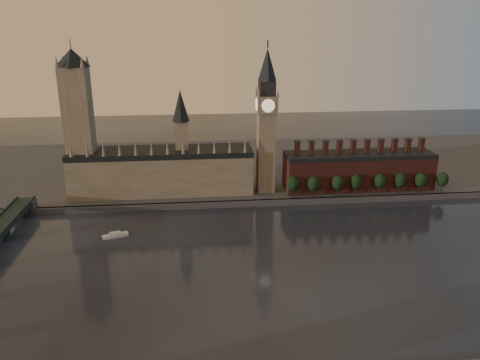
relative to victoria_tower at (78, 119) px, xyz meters
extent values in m
plane|color=black|center=(120.00, -115.00, -59.09)|extent=(900.00, 900.00, 0.00)
cube|color=#46474C|center=(120.00, -25.00, -57.09)|extent=(900.00, 4.00, 4.00)
cube|color=#46474C|center=(120.00, 65.00, -57.09)|extent=(900.00, 180.00, 4.00)
cube|color=gray|center=(55.00, 0.00, -41.09)|extent=(130.00, 30.00, 28.00)
cube|color=black|center=(55.00, 0.00, -25.09)|extent=(130.00, 30.00, 4.00)
cube|color=gray|center=(70.00, 0.00, -15.09)|extent=(9.00, 9.00, 24.00)
cone|color=black|center=(70.00, 0.00, 7.91)|extent=(12.00, 12.00, 22.00)
cone|color=gray|center=(-4.00, -14.00, -18.09)|extent=(2.60, 2.60, 10.00)
cone|color=gray|center=(6.73, -14.00, -18.09)|extent=(2.60, 2.60, 10.00)
cone|color=gray|center=(17.45, -14.00, -18.09)|extent=(2.60, 2.60, 10.00)
cone|color=gray|center=(28.18, -14.00, -18.09)|extent=(2.60, 2.60, 10.00)
cone|color=gray|center=(38.91, -14.00, -18.09)|extent=(2.60, 2.60, 10.00)
cone|color=gray|center=(49.64, -14.00, -18.09)|extent=(2.60, 2.60, 10.00)
cone|color=gray|center=(60.36, -14.00, -18.09)|extent=(2.60, 2.60, 10.00)
cone|color=gray|center=(71.09, -14.00, -18.09)|extent=(2.60, 2.60, 10.00)
cone|color=gray|center=(81.82, -14.00, -18.09)|extent=(2.60, 2.60, 10.00)
cone|color=gray|center=(92.55, -14.00, -18.09)|extent=(2.60, 2.60, 10.00)
cone|color=gray|center=(103.27, -14.00, -18.09)|extent=(2.60, 2.60, 10.00)
cone|color=gray|center=(114.00, -14.00, -18.09)|extent=(2.60, 2.60, 10.00)
cube|color=gray|center=(0.00, 0.00, -10.09)|extent=(18.00, 18.00, 90.00)
cone|color=black|center=(0.00, 0.00, 40.91)|extent=(24.00, 24.00, 12.00)
cylinder|color=#232326|center=(0.00, 0.00, 46.91)|extent=(0.50, 0.50, 12.00)
cone|color=gray|center=(-8.00, -8.00, 38.91)|extent=(3.00, 3.00, 8.00)
cone|color=gray|center=(8.00, -8.00, 38.91)|extent=(3.00, 3.00, 8.00)
cone|color=gray|center=(-8.00, 8.00, 38.91)|extent=(3.00, 3.00, 8.00)
cone|color=gray|center=(8.00, 8.00, 38.91)|extent=(3.00, 3.00, 8.00)
cube|color=gray|center=(130.00, -5.00, -26.09)|extent=(12.00, 12.00, 58.00)
cube|color=gray|center=(130.00, -5.00, 8.91)|extent=(14.00, 14.00, 12.00)
cube|color=#232326|center=(130.00, -5.00, 19.91)|extent=(11.00, 11.00, 10.00)
cone|color=black|center=(130.00, -5.00, 35.91)|extent=(13.00, 13.00, 22.00)
cylinder|color=#232326|center=(130.00, -5.00, 49.41)|extent=(1.00, 1.00, 5.00)
cylinder|color=beige|center=(130.00, -12.20, 8.91)|extent=(9.00, 0.50, 9.00)
cylinder|color=beige|center=(130.00, 2.20, 8.91)|extent=(9.00, 0.50, 9.00)
cylinder|color=beige|center=(122.80, -5.00, 8.91)|extent=(0.50, 9.00, 9.00)
cylinder|color=beige|center=(137.20, -5.00, 8.91)|extent=(0.50, 9.00, 9.00)
cone|color=gray|center=(123.50, -11.50, 17.91)|extent=(2.00, 2.00, 6.00)
cone|color=gray|center=(136.50, -11.50, 17.91)|extent=(2.00, 2.00, 6.00)
cone|color=gray|center=(123.50, 1.50, 17.91)|extent=(2.00, 2.00, 6.00)
cone|color=gray|center=(136.50, 1.50, 17.91)|extent=(2.00, 2.00, 6.00)
cube|color=#5C2823|center=(200.00, -5.00, -43.09)|extent=(110.00, 25.00, 24.00)
cube|color=black|center=(200.00, -5.00, -29.59)|extent=(110.00, 25.00, 3.00)
cube|color=#5C2823|center=(153.00, -5.00, -23.59)|extent=(3.50, 3.50, 9.00)
cube|color=#232326|center=(153.00, -5.00, -18.59)|extent=(4.20, 4.20, 1.00)
cube|color=#5C2823|center=(163.44, -5.00, -23.59)|extent=(3.50, 3.50, 9.00)
cube|color=#232326|center=(163.44, -5.00, -18.59)|extent=(4.20, 4.20, 1.00)
cube|color=#5C2823|center=(173.89, -5.00, -23.59)|extent=(3.50, 3.50, 9.00)
cube|color=#232326|center=(173.89, -5.00, -18.59)|extent=(4.20, 4.20, 1.00)
cube|color=#5C2823|center=(184.33, -5.00, -23.59)|extent=(3.50, 3.50, 9.00)
cube|color=#232326|center=(184.33, -5.00, -18.59)|extent=(4.20, 4.20, 1.00)
cube|color=#5C2823|center=(194.78, -5.00, -23.59)|extent=(3.50, 3.50, 9.00)
cube|color=#232326|center=(194.78, -5.00, -18.59)|extent=(4.20, 4.20, 1.00)
cube|color=#5C2823|center=(205.22, -5.00, -23.59)|extent=(3.50, 3.50, 9.00)
cube|color=#232326|center=(205.22, -5.00, -18.59)|extent=(4.20, 4.20, 1.00)
cube|color=#5C2823|center=(215.67, -5.00, -23.59)|extent=(3.50, 3.50, 9.00)
cube|color=#232326|center=(215.67, -5.00, -18.59)|extent=(4.20, 4.20, 1.00)
cube|color=#5C2823|center=(226.11, -5.00, -23.59)|extent=(3.50, 3.50, 9.00)
cube|color=#232326|center=(226.11, -5.00, -18.59)|extent=(4.20, 4.20, 1.00)
cube|color=#5C2823|center=(236.56, -5.00, -23.59)|extent=(3.50, 3.50, 9.00)
cube|color=#232326|center=(236.56, -5.00, -18.59)|extent=(4.20, 4.20, 1.00)
cube|color=#5C2823|center=(247.00, -5.00, -23.59)|extent=(3.50, 3.50, 9.00)
cube|color=#232326|center=(247.00, -5.00, -18.59)|extent=(4.20, 4.20, 1.00)
cylinder|color=black|center=(147.60, -19.69, -52.09)|extent=(0.80, 0.80, 6.00)
ellipsoid|color=black|center=(147.60, -19.69, -45.59)|extent=(8.60, 8.60, 10.75)
cylinder|color=black|center=(161.98, -20.83, -52.09)|extent=(0.80, 0.80, 6.00)
ellipsoid|color=black|center=(161.98, -20.83, -45.59)|extent=(8.60, 8.60, 10.75)
cylinder|color=black|center=(179.83, -20.55, -52.09)|extent=(0.80, 0.80, 6.00)
ellipsoid|color=black|center=(179.83, -20.55, -45.59)|extent=(8.60, 8.60, 10.75)
cylinder|color=black|center=(193.48, -19.79, -52.09)|extent=(0.80, 0.80, 6.00)
ellipsoid|color=black|center=(193.48, -19.79, -45.59)|extent=(8.60, 8.60, 10.75)
cylinder|color=black|center=(211.43, -19.61, -52.09)|extent=(0.80, 0.80, 6.00)
ellipsoid|color=black|center=(211.43, -19.61, -45.59)|extent=(8.60, 8.60, 10.75)
cylinder|color=black|center=(226.64, -19.60, -52.09)|extent=(0.80, 0.80, 6.00)
ellipsoid|color=black|center=(226.64, -19.60, -45.59)|extent=(8.60, 8.60, 10.75)
cylinder|color=black|center=(241.65, -20.74, -52.09)|extent=(0.80, 0.80, 6.00)
ellipsoid|color=black|center=(241.65, -20.74, -45.59)|extent=(8.60, 8.60, 10.75)
cylinder|color=black|center=(258.32, -20.45, -52.09)|extent=(0.80, 0.80, 6.00)
ellipsoid|color=black|center=(258.32, -20.45, -45.59)|extent=(8.60, 8.60, 10.75)
cube|color=#46474C|center=(-35.00, -25.00, -52.09)|extent=(14.00, 8.00, 6.00)
cylinder|color=#232326|center=(-35.00, -64.00, -55.21)|extent=(8.00, 8.00, 7.75)
cylinder|color=#232326|center=(-35.00, -30.00, -55.21)|extent=(8.00, 8.00, 7.75)
cube|color=silver|center=(29.94, -66.80, -58.23)|extent=(15.60, 9.16, 1.72)
cube|color=silver|center=(29.94, -66.80, -56.72)|extent=(7.16, 5.22, 1.29)
camera|label=1|loc=(78.66, -327.64, 61.51)|focal=35.00mm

